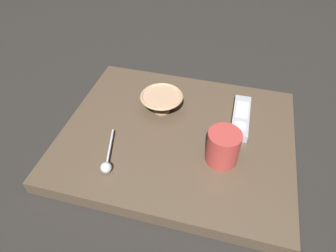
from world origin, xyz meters
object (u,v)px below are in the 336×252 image
Objects in this scene: cereal_bowl at (162,102)px; coffee_mug at (223,147)px; teaspoon at (107,164)px; tv_remote_near at (241,117)px.

cereal_bowl is 1.38× the size of coffee_mug.
cereal_bowl reaches higher than teaspoon.
cereal_bowl is 0.72× the size of tv_remote_near.
tv_remote_near is at bearing -102.42° from coffee_mug.
coffee_mug is 0.65× the size of teaspoon.
teaspoon is at bearing 73.67° from cereal_bowl.
cereal_bowl is at bearing -36.17° from coffee_mug.
teaspoon is (0.29, 0.11, -0.03)m from coffee_mug.
coffee_mug is 0.52× the size of tv_remote_near.
cereal_bowl reaches higher than tv_remote_near.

